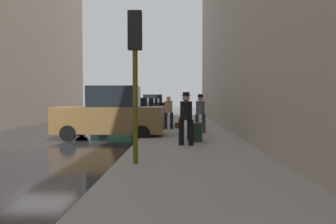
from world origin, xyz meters
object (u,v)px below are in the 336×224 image
traffic_light (135,54)px  parked_bronze_suv (111,115)px  pedestrian_with_fedora (186,116)px  pedestrian_in_tan_coat (169,111)px  duffel_bag (178,125)px  parked_red_hatchback (147,109)px  parked_dark_green_sedan (130,113)px  fire_hydrant (156,123)px  pedestrian_with_beanie (200,111)px  parked_blue_sedan (140,111)px  pedestrian_in_red_jacket (185,114)px  rolling_suitcase (197,132)px  parked_black_suv (152,105)px

traffic_light → parked_bronze_suv: bearing=106.7°
pedestrian_with_fedora → parked_bronze_suv: bearing=136.4°
pedestrian_in_tan_coat → duffel_bag: (0.48, 0.68, -0.81)m
parked_red_hatchback → duffel_bag: size_ratio=9.69×
parked_dark_green_sedan → pedestrian_with_fedora: 9.14m
fire_hydrant → parked_dark_green_sedan: bearing=119.2°
traffic_light → pedestrian_with_beanie: 7.74m
fire_hydrant → pedestrian_in_tan_coat: size_ratio=0.41×
parked_red_hatchback → traffic_light: 22.96m
parked_dark_green_sedan → parked_red_hatchback: same height
parked_blue_sedan → pedestrian_in_tan_coat: pedestrian_in_tan_coat is taller
pedestrian_with_beanie → pedestrian_with_fedora: same height
parked_dark_green_sedan → parked_red_hatchback: size_ratio=0.99×
fire_hydrant → pedestrian_with_beanie: bearing=-30.8°
pedestrian_in_tan_coat → duffel_bag: pedestrian_in_tan_coat is taller
pedestrian_in_red_jacket → rolling_suitcase: bearing=-59.3°
parked_red_hatchback → pedestrian_with_beanie: size_ratio=2.40×
parked_red_hatchback → traffic_light: traffic_light is taller
fire_hydrant → pedestrian_with_fedora: (1.35, -5.35, 0.64)m
parked_blue_sedan → duffel_bag: size_ratio=9.56×
parked_bronze_suv → rolling_suitcase: size_ratio=4.44×
parked_blue_sedan → pedestrian_with_fedora: size_ratio=2.37×
parked_black_suv → parked_bronze_suv: bearing=-90.0°
parked_dark_green_sedan → parked_red_hatchback: (-0.00, 11.04, 0.00)m
duffel_bag → pedestrian_in_tan_coat: bearing=-125.6°
parked_bronze_suv → duffel_bag: size_ratio=10.49×
fire_hydrant → pedestrian_in_tan_coat: 1.16m
parked_black_suv → pedestrian_in_red_jacket: (3.17, -23.70, 0.07)m
parked_blue_sedan → fire_hydrant: 8.75m
parked_dark_green_sedan → pedestrian_with_fedora: pedestrian_with_fedora is taller
traffic_light → rolling_suitcase: traffic_light is taller
parked_bronze_suv → parked_red_hatchback: size_ratio=1.08×
fire_hydrant → pedestrian_in_red_jacket: 3.90m
parked_dark_green_sedan → pedestrian_with_beanie: 5.96m
traffic_light → pedestrian_with_beanie: size_ratio=2.03×
pedestrian_in_red_jacket → pedestrian_with_fedora: size_ratio=0.96×
parked_black_suv → pedestrian_with_beanie: size_ratio=2.61×
parked_blue_sedan → duffel_bag: (2.89, -7.09, -0.56)m
parked_bronze_suv → traffic_light: 6.68m
rolling_suitcase → duffel_bag: size_ratio=2.36×
parked_bronze_suv → pedestrian_with_beanie: bearing=15.6°
parked_dark_green_sedan → duffel_bag: bearing=-31.4°
parked_black_suv → rolling_suitcase: 24.68m
parked_blue_sedan → pedestrian_in_red_jacket: size_ratio=2.46×
traffic_light → pedestrian_in_red_jacket: (1.31, 4.94, -1.65)m
parked_red_hatchback → pedestrian_in_red_jacket: pedestrian_in_red_jacket is taller
parked_bronze_suv → traffic_light: size_ratio=1.28×
parked_blue_sedan → fire_hydrant: size_ratio=5.97×
pedestrian_in_red_jacket → parked_blue_sedan: bearing=104.6°
parked_black_suv → pedestrian_with_beanie: (3.91, -21.36, 0.10)m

